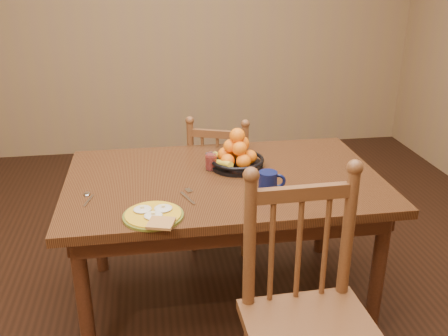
{
  "coord_description": "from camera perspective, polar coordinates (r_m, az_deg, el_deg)",
  "views": [
    {
      "loc": [
        -0.36,
        -2.31,
        1.77
      ],
      "look_at": [
        0.0,
        0.0,
        0.8
      ],
      "focal_mm": 40.0,
      "sensor_mm": 36.0,
      "label": 1
    }
  ],
  "objects": [
    {
      "name": "room",
      "position": [
        2.38,
        0.0,
        12.32
      ],
      "size": [
        4.52,
        5.02,
        2.72
      ],
      "color": "black",
      "rests_on": "ground"
    },
    {
      "name": "dining_table",
      "position": [
        2.59,
        0.0,
        -2.76
      ],
      "size": [
        1.6,
        1.0,
        0.75
      ],
      "color": "black",
      "rests_on": "ground"
    },
    {
      "name": "chair_far",
      "position": [
        3.23,
        -0.23,
        -1.87
      ],
      "size": [
        0.52,
        0.51,
        0.9
      ],
      "rotation": [
        0.0,
        0.0,
        2.79
      ],
      "color": "#522B18",
      "rests_on": "ground"
    },
    {
      "name": "chair_near",
      "position": [
        1.99,
        9.72,
        -16.92
      ],
      "size": [
        0.5,
        0.48,
        1.07
      ],
      "rotation": [
        0.0,
        0.0,
        0.03
      ],
      "color": "#522B18",
      "rests_on": "ground"
    },
    {
      "name": "breakfast_plate",
      "position": [
        2.18,
        -8.04,
        -5.35
      ],
      "size": [
        0.26,
        0.3,
        0.04
      ],
      "color": "#59601E",
      "rests_on": "dining_table"
    },
    {
      "name": "fork",
      "position": [
        2.36,
        -4.14,
        -3.14
      ],
      "size": [
        0.06,
        0.18,
        0.0
      ],
      "rotation": [
        0.0,
        0.0,
        0.36
      ],
      "color": "silver",
      "rests_on": "dining_table"
    },
    {
      "name": "spoon",
      "position": [
        2.43,
        -15.35,
        -3.11
      ],
      "size": [
        0.05,
        0.16,
        0.01
      ],
      "rotation": [
        0.0,
        0.0,
        -0.25
      ],
      "color": "silver",
      "rests_on": "dining_table"
    },
    {
      "name": "coffee_mug",
      "position": [
        2.39,
        5.14,
        -1.53
      ],
      "size": [
        0.13,
        0.09,
        0.1
      ],
      "color": "#0A113A",
      "rests_on": "dining_table"
    },
    {
      "name": "juice_glass",
      "position": [
        2.63,
        -1.49,
        0.7
      ],
      "size": [
        0.06,
        0.06,
        0.09
      ],
      "color": "silver",
      "rests_on": "dining_table"
    },
    {
      "name": "fruit_bowl",
      "position": [
        2.65,
        1.46,
        1.37
      ],
      "size": [
        0.29,
        0.29,
        0.22
      ],
      "color": "black",
      "rests_on": "dining_table"
    }
  ]
}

